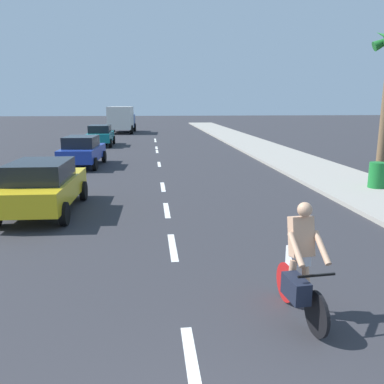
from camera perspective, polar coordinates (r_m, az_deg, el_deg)
The scene contains 17 objects.
ground_plane at distance 22.23m, azimuth -4.67°, elevation 4.07°, with size 160.00×160.00×0.00m, color #2D2D33.
sidewalk_strip at distance 25.46m, azimuth 12.28°, elevation 5.06°, with size 3.60×80.00×0.14m, color #9E998E.
lane_stripe_1 at distance 5.53m, azimuth 0.05°, elevation -23.32°, with size 0.16×1.80×0.01m, color white.
lane_stripe_2 at distance 9.38m, azimuth -2.73°, elevation -7.72°, with size 0.16×1.80×0.01m, color white.
lane_stripe_3 at distance 12.49m, azimuth -3.58°, elevation -2.56°, with size 0.16×1.80×0.01m, color white.
lane_stripe_4 at distance 15.91m, azimuth -4.12°, elevation 0.73°, with size 0.16×1.80×0.01m, color white.
lane_stripe_5 at distance 21.79m, azimuth -4.64°, elevation 3.91°, with size 0.16×1.80×0.01m, color white.
lane_stripe_6 at distance 27.57m, azimuth -4.94°, elevation 5.71°, with size 0.16×1.80×0.01m, color white.
lane_stripe_7 at distance 29.81m, azimuth -5.02°, elevation 6.22°, with size 0.16×1.80×0.01m, color white.
lane_stripe_8 at distance 36.59m, azimuth -5.21°, elevation 7.37°, with size 0.16×1.80×0.01m, color white.
lane_stripe_9 at distance 35.01m, azimuth -5.18°, elevation 7.14°, with size 0.16×1.80×0.01m, color white.
cyclist at distance 6.36m, azimuth 14.94°, elevation -10.22°, with size 0.66×1.71×1.82m.
parked_car_yellow at distance 12.83m, azimuth -20.26°, elevation 0.92°, with size 2.04×4.31×1.57m.
parked_car_blue at distance 21.63m, azimuth -15.18°, elevation 5.68°, with size 2.06×4.14×1.57m.
parked_car_teal at distance 31.81m, azimuth -12.76°, elevation 7.86°, with size 1.91×4.11×1.57m.
delivery_truck at distance 45.12m, azimuth -9.88°, elevation 10.11°, with size 2.89×6.34×2.80m.
trash_bin_near at distance 16.49m, azimuth 24.59°, elevation 2.18°, with size 0.60×0.60×0.94m, color #19722D.
Camera 1 is at (-0.47, -1.99, 3.24)m, focal length 37.90 mm.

